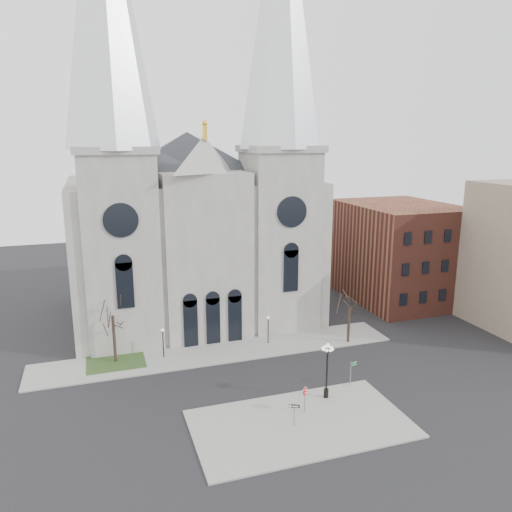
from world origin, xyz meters
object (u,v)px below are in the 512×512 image
object	(u,v)px
one_way_sign	(294,410)
street_name_sign	(351,371)
stop_sign	(305,394)
globe_lamp	(327,364)

from	to	relation	value
one_way_sign	street_name_sign	size ratio (longest dim) A/B	0.82
street_name_sign	stop_sign	bearing A→B (deg)	-167.65
globe_lamp	one_way_sign	distance (m)	5.97
stop_sign	one_way_sign	size ratio (longest dim) A/B	1.19
stop_sign	street_name_sign	world-z (taller)	street_name_sign
one_way_sign	street_name_sign	distance (m)	9.11
street_name_sign	one_way_sign	bearing A→B (deg)	-163.00
stop_sign	street_name_sign	size ratio (longest dim) A/B	0.98
stop_sign	globe_lamp	size ratio (longest dim) A/B	0.45
stop_sign	one_way_sign	bearing A→B (deg)	-147.24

